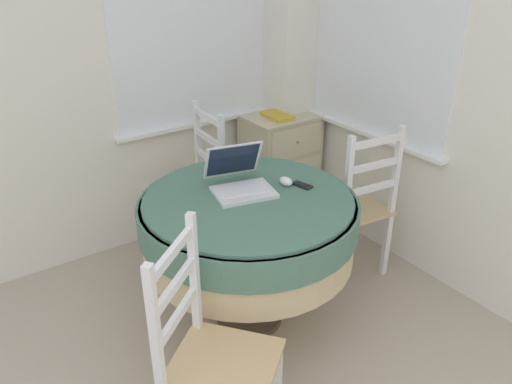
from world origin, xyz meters
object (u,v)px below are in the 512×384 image
laptop (240,181)px  dining_chair_near_back_window (193,189)px  corner_cabinet (280,165)px  book_on_cabinet (277,116)px  dining_chair_near_right_window (355,207)px  round_dining_table (248,223)px  cell_phone (302,185)px  computer_mouse (286,181)px  dining_chair_camera_near (211,359)px

laptop → dining_chair_near_back_window: dining_chair_near_back_window is taller
corner_cabinet → book_on_cabinet: bearing=-147.4°
laptop → dining_chair_near_right_window: bearing=-6.2°
round_dining_table → corner_cabinet: corner_cabinet is taller
cell_phone → dining_chair_near_right_window: (0.48, 0.07, -0.30)m
cell_phone → corner_cabinet: (0.58, 0.94, -0.37)m
dining_chair_near_back_window → book_on_cabinet: (0.72, 0.08, 0.34)m
corner_cabinet → book_on_cabinet: book_on_cabinet is taller
corner_cabinet → round_dining_table: bearing=-134.5°
computer_mouse → cell_phone: size_ratio=0.71×
laptop → dining_chair_near_back_window: bearing=83.2°
dining_chair_near_right_window → corner_cabinet: dining_chair_near_right_window is taller
dining_chair_camera_near → book_on_cabinet: bearing=46.0°
laptop → book_on_cabinet: 1.10m
laptop → corner_cabinet: bearing=42.7°
laptop → dining_chair_near_back_window: size_ratio=0.39×
cell_phone → dining_chair_camera_near: (-0.84, -0.50, -0.30)m
round_dining_table → laptop: size_ratio=2.83×
computer_mouse → corner_cabinet: (0.64, 0.89, -0.38)m
dining_chair_near_right_window → dining_chair_camera_near: 1.43m
laptop → cell_phone: bearing=-28.2°
dining_chair_near_right_window → round_dining_table: bearing=-178.9°
book_on_cabinet → cell_phone: bearing=-119.9°
cell_phone → computer_mouse: bearing=136.9°
computer_mouse → corner_cabinet: size_ratio=0.11×
dining_chair_camera_near → laptop: bearing=49.4°
computer_mouse → corner_cabinet: 1.16m
cell_phone → dining_chair_near_right_window: bearing=8.1°
round_dining_table → dining_chair_near_back_window: bearing=82.9°
dining_chair_near_back_window → book_on_cabinet: size_ratio=4.23×
round_dining_table → book_on_cabinet: size_ratio=4.71×
dining_chair_near_right_window → computer_mouse: bearing=-178.8°
laptop → computer_mouse: size_ratio=4.63×
dining_chair_near_back_window → dining_chair_near_right_window: same height
cell_phone → laptop: bearing=151.8°
book_on_cabinet → dining_chair_near_back_window: bearing=-174.0°
computer_mouse → cell_phone: bearing=-43.1°
dining_chair_near_right_window → corner_cabinet: bearing=83.3°
dining_chair_near_right_window → dining_chair_camera_near: size_ratio=1.00×
laptop → round_dining_table: bearing=-98.8°
computer_mouse → corner_cabinet: bearing=54.2°
round_dining_table → dining_chair_near_right_window: dining_chair_near_right_window is taller
round_dining_table → corner_cabinet: size_ratio=1.40×
laptop → corner_cabinet: 1.24m
laptop → cell_phone: 0.32m
dining_chair_near_back_window → book_on_cabinet: bearing=6.0°
dining_chair_near_back_window → laptop: bearing=-96.8°
book_on_cabinet → dining_chair_near_right_window: bearing=-92.9°
dining_chair_near_back_window → dining_chair_near_right_window: (0.67, -0.76, 0.00)m
laptop → cell_phone: laptop is taller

